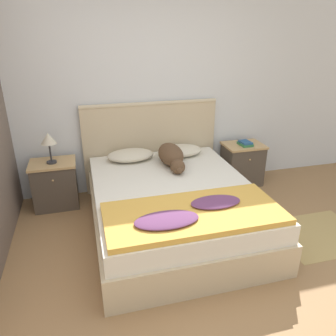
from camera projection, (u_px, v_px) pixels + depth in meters
The scene contains 13 objects.
ground_plane at pixel (192, 299), 2.58m from camera, with size 16.00×16.00×0.00m, color #997047.
wall_back at pixel (138, 90), 3.97m from camera, with size 9.00×0.06×2.55m.
bed at pixel (173, 207), 3.42m from camera, with size 1.63×2.04×0.51m.
headboard at pixel (151, 144), 4.21m from camera, with size 1.71×0.06×1.14m.
nightstand_left at pixel (55, 184), 3.85m from camera, with size 0.52×0.41×0.56m.
nightstand_right at pixel (242, 164), 4.43m from camera, with size 0.52×0.41×0.56m.
pillow_left at pixel (130, 155), 3.92m from camera, with size 0.56×0.36×0.12m.
pillow_right at pixel (180, 151), 4.07m from camera, with size 0.56×0.36×0.12m.
quilt at pixel (193, 213), 2.74m from camera, with size 1.50×0.69×0.09m.
dog at pixel (172, 156), 3.76m from camera, with size 0.27×0.72×0.24m.
book_stack at pixel (245, 143), 4.28m from camera, with size 0.16×0.20×0.05m.
table_lamp at pixel (48, 140), 3.61m from camera, with size 0.17×0.17×0.35m.
rug at pixel (319, 234), 3.39m from camera, with size 0.91×0.76×0.00m.
Camera 1 is at (-0.70, -1.85, 1.96)m, focal length 35.00 mm.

